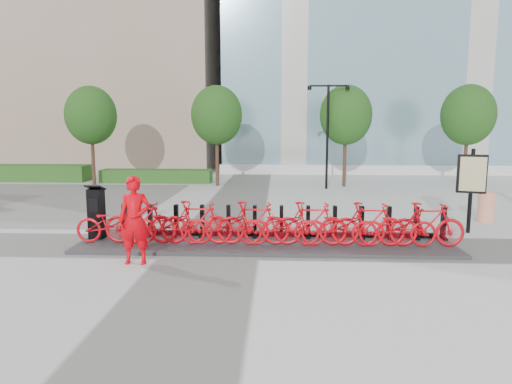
{
  "coord_description": "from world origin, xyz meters",
  "views": [
    {
      "loc": [
        1.61,
        -11.29,
        3.06
      ],
      "look_at": [
        1.0,
        1.5,
        1.2
      ],
      "focal_mm": 32.0,
      "sensor_mm": 36.0,
      "label": 1
    }
  ],
  "objects_px": {
    "kiosk": "(96,213)",
    "map_sign": "(472,178)",
    "bike_0": "(113,224)",
    "construction_barrel": "(486,207)",
    "worker_red": "(135,220)"
  },
  "relations": [
    {
      "from": "worker_red",
      "to": "bike_0",
      "type": "bearing_deg",
      "value": 122.19
    },
    {
      "from": "bike_0",
      "to": "kiosk",
      "type": "xyz_separation_m",
      "value": [
        -0.6,
        0.46,
        0.19
      ]
    },
    {
      "from": "kiosk",
      "to": "map_sign",
      "type": "distance_m",
      "value": 10.46
    },
    {
      "from": "bike_0",
      "to": "worker_red",
      "type": "bearing_deg",
      "value": -144.35
    },
    {
      "from": "construction_barrel",
      "to": "worker_red",
      "type": "bearing_deg",
      "value": -153.47
    },
    {
      "from": "construction_barrel",
      "to": "map_sign",
      "type": "xyz_separation_m",
      "value": [
        -1.16,
        -1.55,
        1.11
      ]
    },
    {
      "from": "worker_red",
      "to": "construction_barrel",
      "type": "bearing_deg",
      "value": 23.06
    },
    {
      "from": "bike_0",
      "to": "kiosk",
      "type": "distance_m",
      "value": 0.79
    },
    {
      "from": "bike_0",
      "to": "worker_red",
      "type": "xyz_separation_m",
      "value": [
        1.05,
        -1.46,
        0.41
      ]
    },
    {
      "from": "kiosk",
      "to": "map_sign",
      "type": "xyz_separation_m",
      "value": [
        10.33,
        1.44,
        0.83
      ]
    },
    {
      "from": "kiosk",
      "to": "worker_red",
      "type": "bearing_deg",
      "value": -43.15
    },
    {
      "from": "worker_red",
      "to": "construction_barrel",
      "type": "relative_size",
      "value": 2.01
    },
    {
      "from": "bike_0",
      "to": "construction_barrel",
      "type": "relative_size",
      "value": 1.94
    },
    {
      "from": "worker_red",
      "to": "map_sign",
      "type": "bearing_deg",
      "value": 17.73
    },
    {
      "from": "bike_0",
      "to": "kiosk",
      "type": "height_order",
      "value": "kiosk"
    }
  ]
}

